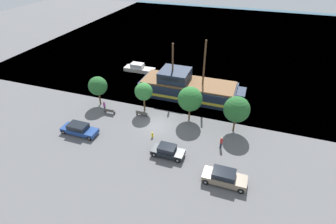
{
  "coord_description": "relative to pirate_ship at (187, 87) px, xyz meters",
  "views": [
    {
      "loc": [
        11.18,
        -27.68,
        21.75
      ],
      "look_at": [
        0.91,
        2.0,
        1.2
      ],
      "focal_mm": 28.0,
      "sensor_mm": 36.0,
      "label": 1
    }
  ],
  "objects": [
    {
      "name": "moored_boat_dockside",
      "position": [
        -11.68,
        6.41,
        -1.0
      ],
      "size": [
        6.09,
        2.06,
        1.57
      ],
      "color": "#B7B2A8",
      "rests_on": "water_surface"
    },
    {
      "name": "pedestrian_walking_far",
      "position": [
        7.56,
        -11.45,
        -0.72
      ],
      "size": [
        0.32,
        0.32,
        1.7
      ],
      "color": "#232838",
      "rests_on": "ground_plane"
    },
    {
      "name": "tree_row_east",
      "position": [
        -12.25,
        -7.13,
        1.65
      ],
      "size": [
        2.87,
        2.87,
        4.67
      ],
      "color": "brown",
      "rests_on": "ground_plane"
    },
    {
      "name": "tree_row_west",
      "position": [
        8.59,
        -7.25,
        1.83
      ],
      "size": [
        3.46,
        3.46,
        5.15
      ],
      "color": "brown",
      "rests_on": "ground_plane"
    },
    {
      "name": "bench_promenade_east",
      "position": [
        -4.7,
        -8.11,
        -1.14
      ],
      "size": [
        1.68,
        0.45,
        0.85
      ],
      "color": "#4C4742",
      "rests_on": "ground_plane"
    },
    {
      "name": "water_surface",
      "position": [
        -1.67,
        34.44,
        -1.58
      ],
      "size": [
        80.0,
        80.0,
        0.0
      ],
      "primitive_type": "plane",
      "color": "#33566B",
      "rests_on": "ground"
    },
    {
      "name": "bench_promenade_west",
      "position": [
        -9.48,
        -9.08,
        -1.14
      ],
      "size": [
        1.61,
        0.45,
        0.85
      ],
      "color": "#4C4742",
      "rests_on": "ground_plane"
    },
    {
      "name": "parked_car_curb_rear",
      "position": [
        1.74,
        -14.91,
        -0.87
      ],
      "size": [
        3.95,
        1.79,
        1.42
      ],
      "color": "black",
      "rests_on": "ground_plane"
    },
    {
      "name": "tree_row_mideast",
      "position": [
        -4.88,
        -6.58,
        1.72
      ],
      "size": [
        2.65,
        2.65,
        4.63
      ],
      "color": "brown",
      "rests_on": "ground_plane"
    },
    {
      "name": "parked_car_curb_front",
      "position": [
        8.81,
        -16.97,
        -0.78
      ],
      "size": [
        4.65,
        1.93,
        1.62
      ],
      "color": "#7F705B",
      "rests_on": "ground_plane"
    },
    {
      "name": "fire_hydrant",
      "position": [
        -1.32,
        -12.26,
        -1.17
      ],
      "size": [
        0.42,
        0.25,
        0.76
      ],
      "color": "yellow",
      "rests_on": "ground_plane"
    },
    {
      "name": "pirate_ship",
      "position": [
        0.0,
        0.0,
        0.0
      ],
      "size": [
        16.95,
        5.75,
        9.75
      ],
      "color": "#192338",
      "rests_on": "water_surface"
    },
    {
      "name": "tree_row_midwest",
      "position": [
        2.15,
        -6.59,
        1.81
      ],
      "size": [
        3.46,
        3.46,
        5.12
      ],
      "color": "brown",
      "rests_on": "ground_plane"
    },
    {
      "name": "pedestrian_walking_near",
      "position": [
        -10.47,
        -8.78,
        -0.7
      ],
      "size": [
        0.32,
        0.32,
        1.73
      ],
      "color": "#232838",
      "rests_on": "ground_plane"
    },
    {
      "name": "parked_car_curb_mid",
      "position": [
        -10.87,
        -14.68,
        -0.86
      ],
      "size": [
        4.96,
        1.9,
        1.45
      ],
      "color": "navy",
      "rests_on": "ground_plane"
    },
    {
      "name": "ground_plane",
      "position": [
        -1.67,
        -9.56,
        -1.58
      ],
      "size": [
        160.0,
        160.0,
        0.0
      ],
      "primitive_type": "plane",
      "color": "#5B5B5E"
    }
  ]
}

